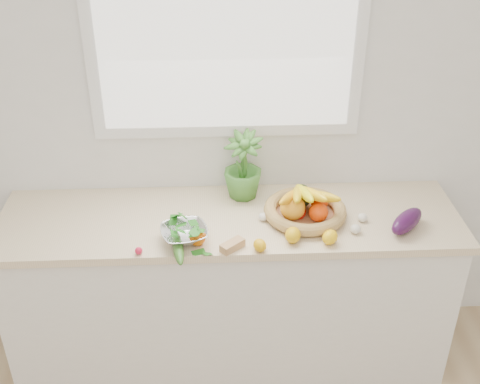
{
  "coord_description": "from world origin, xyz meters",
  "views": [
    {
      "loc": [
        -0.06,
        -0.48,
        2.5
      ],
      "look_at": [
        0.05,
        1.93,
        1.05
      ],
      "focal_mm": 45.0,
      "sensor_mm": 36.0,
      "label": 1
    }
  ],
  "objects_px": {
    "eggplant": "(407,221)",
    "apple": "(298,212)",
    "fruit_basket": "(305,207)",
    "colander_with_spinach": "(184,231)",
    "cucumber": "(178,247)",
    "potted_herb": "(243,165)"
  },
  "relations": [
    {
      "from": "fruit_basket",
      "to": "colander_with_spinach",
      "type": "xyz_separation_m",
      "value": [
        -0.57,
        -0.18,
        0.0
      ]
    },
    {
      "from": "eggplant",
      "to": "colander_with_spinach",
      "type": "relative_size",
      "value": 0.93
    },
    {
      "from": "apple",
      "to": "cucumber",
      "type": "relative_size",
      "value": 0.28
    },
    {
      "from": "apple",
      "to": "fruit_basket",
      "type": "height_order",
      "value": "fruit_basket"
    },
    {
      "from": "apple",
      "to": "fruit_basket",
      "type": "distance_m",
      "value": 0.04
    },
    {
      "from": "eggplant",
      "to": "potted_herb",
      "type": "relative_size",
      "value": 0.68
    },
    {
      "from": "fruit_basket",
      "to": "colander_with_spinach",
      "type": "bearing_deg",
      "value": -162.66
    },
    {
      "from": "eggplant",
      "to": "potted_herb",
      "type": "xyz_separation_m",
      "value": [
        -0.75,
        0.34,
        0.13
      ]
    },
    {
      "from": "eggplant",
      "to": "cucumber",
      "type": "distance_m",
      "value": 1.06
    },
    {
      "from": "potted_herb",
      "to": "cucumber",
      "type": "bearing_deg",
      "value": -123.76
    },
    {
      "from": "cucumber",
      "to": "colander_with_spinach",
      "type": "bearing_deg",
      "value": 71.37
    },
    {
      "from": "eggplant",
      "to": "colander_with_spinach",
      "type": "height_order",
      "value": "colander_with_spinach"
    },
    {
      "from": "apple",
      "to": "colander_with_spinach",
      "type": "relative_size",
      "value": 0.29
    },
    {
      "from": "eggplant",
      "to": "apple",
      "type": "bearing_deg",
      "value": 166.61
    },
    {
      "from": "eggplant",
      "to": "fruit_basket",
      "type": "relative_size",
      "value": 0.52
    },
    {
      "from": "potted_herb",
      "to": "fruit_basket",
      "type": "bearing_deg",
      "value": -36.14
    },
    {
      "from": "colander_with_spinach",
      "to": "fruit_basket",
      "type": "bearing_deg",
      "value": 17.34
    },
    {
      "from": "apple",
      "to": "eggplant",
      "type": "bearing_deg",
      "value": -13.39
    },
    {
      "from": "cucumber",
      "to": "eggplant",
      "type": "bearing_deg",
      "value": 6.67
    },
    {
      "from": "eggplant",
      "to": "fruit_basket",
      "type": "distance_m",
      "value": 0.48
    },
    {
      "from": "eggplant",
      "to": "cucumber",
      "type": "xyz_separation_m",
      "value": [
        -1.06,
        -0.12,
        -0.02
      ]
    },
    {
      "from": "fruit_basket",
      "to": "potted_herb",
      "type": "bearing_deg",
      "value": 143.86
    }
  ]
}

